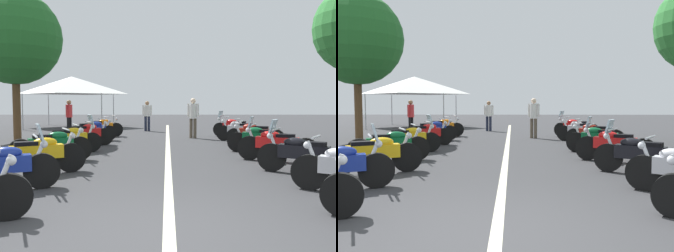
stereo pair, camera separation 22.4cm
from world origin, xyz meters
TOP-DOWN VIEW (x-y plane):
  - ground_plane at (0.00, 0.00)m, footprint 80.00×80.00m
  - lane_centre_stripe at (6.96, 0.00)m, footprint 26.84×0.16m
  - motorcycle_left_row_2 at (3.60, 2.89)m, footprint 1.16×1.97m
  - motorcycle_left_row_3 at (5.25, 3.11)m, footprint 1.11×2.02m
  - motorcycle_left_row_4 at (6.87, 3.08)m, footprint 1.20×1.90m
  - motorcycle_left_row_5 at (8.69, 2.99)m, footprint 1.22×1.90m
  - motorcycle_left_row_6 at (10.30, 3.08)m, footprint 1.14×1.92m
  - motorcycle_left_row_7 at (12.10, 3.05)m, footprint 1.02×1.97m
  - motorcycle_right_row_2 at (3.65, -2.98)m, footprint 1.26×1.82m
  - motorcycle_right_row_3 at (5.40, -2.93)m, footprint 1.05×2.01m
  - motorcycle_right_row_4 at (7.04, -2.92)m, footprint 1.01×2.01m
  - motorcycle_right_row_5 at (8.67, -3.13)m, footprint 1.07×1.97m
  - motorcycle_right_row_6 at (10.29, -2.95)m, footprint 1.06×1.89m
  - motorcycle_right_row_7 at (11.97, -3.04)m, footprint 1.27×1.89m
  - bystander_0 at (11.63, -1.12)m, footprint 0.32×0.50m
  - bystander_1 at (13.60, 4.90)m, footprint 0.51×0.32m
  - bystander_3 at (15.44, 1.12)m, footprint 0.32×0.53m
  - roadside_tree_2 at (11.01, 6.42)m, footprint 3.90×3.90m
  - event_tent at (18.57, 6.04)m, footprint 5.04×5.04m

SIDE VIEW (x-z plane):
  - ground_plane at x=0.00m, z-range 0.00..0.00m
  - lane_centre_stripe at x=6.96m, z-range 0.00..0.01m
  - motorcycle_left_row_6 at x=10.30m, z-range -0.04..0.96m
  - motorcycle_right_row_6 at x=10.29m, z-range -0.04..0.96m
  - motorcycle_right_row_4 at x=7.04m, z-range -0.04..0.96m
  - motorcycle_left_row_7 at x=12.10m, z-range -0.04..0.96m
  - motorcycle_right_row_5 at x=8.67m, z-range -0.04..0.96m
  - motorcycle_left_row_5 at x=8.69m, z-range -0.04..0.96m
  - motorcycle_left_row_3 at x=5.25m, z-range -0.04..0.97m
  - motorcycle_left_row_4 at x=6.87m, z-range -0.14..1.07m
  - motorcycle_left_row_2 at x=3.60m, z-range -0.04..0.98m
  - motorcycle_right_row_7 at x=11.97m, z-range -0.14..1.08m
  - motorcycle_right_row_2 at x=3.65m, z-range -0.14..1.08m
  - motorcycle_right_row_3 at x=5.40m, z-range -0.14..1.09m
  - bystander_3 at x=15.44m, z-range 0.14..1.79m
  - bystander_1 at x=13.60m, z-range 0.15..1.85m
  - bystander_0 at x=11.63m, z-range 0.16..1.93m
  - event_tent at x=18.57m, z-range 1.05..4.25m
  - roadside_tree_2 at x=11.01m, z-range 1.15..7.39m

